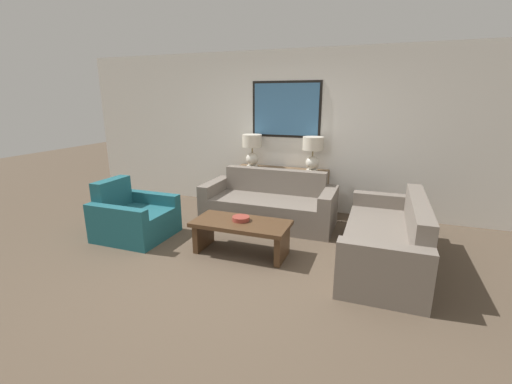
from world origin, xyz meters
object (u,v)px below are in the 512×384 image
object	(u,v)px
table_lamp_right	(313,150)
couch_by_side	(387,241)
table_lamp_left	(252,147)
armchair_near_back_wall	(133,218)
decorative_bowl	(241,219)
coffee_table	(241,230)
console_table	(281,190)
couch_by_back_wall	(269,205)

from	to	relation	value
table_lamp_right	couch_by_side	xyz separation A→B (m)	(1.19, -1.45, -0.80)
table_lamp_right	table_lamp_left	bearing A→B (deg)	180.00
armchair_near_back_wall	decorative_bowl	bearing A→B (deg)	1.46
table_lamp_left	coffee_table	xyz separation A→B (m)	(0.54, -1.81, -0.77)
coffee_table	decorative_bowl	bearing A→B (deg)	118.45
table_lamp_right	decorative_bowl	distance (m)	1.95
decorative_bowl	table_lamp_left	bearing A→B (deg)	106.33
armchair_near_back_wall	console_table	bearing A→B (deg)	48.36
armchair_near_back_wall	couch_by_back_wall	bearing A→B (deg)	36.16
couch_by_side	armchair_near_back_wall	size ratio (longest dim) A/B	2.17
table_lamp_left	couch_by_back_wall	size ratio (longest dim) A/B	0.28
console_table	table_lamp_left	xyz separation A→B (m)	(-0.52, -0.00, 0.71)
couch_by_side	armchair_near_back_wall	bearing A→B (deg)	-173.83
couch_by_side	decorative_bowl	bearing A→B (deg)	-169.48
armchair_near_back_wall	table_lamp_left	bearing A→B (deg)	58.97
couch_by_back_wall	armchair_near_back_wall	size ratio (longest dim) A/B	2.17
table_lamp_right	armchair_near_back_wall	world-z (taller)	table_lamp_right
couch_by_back_wall	couch_by_side	size ratio (longest dim) A/B	1.00
table_lamp_right	couch_by_side	bearing A→B (deg)	-50.66
table_lamp_right	coffee_table	distance (m)	2.03
table_lamp_left	coffee_table	distance (m)	2.04
couch_by_back_wall	table_lamp_left	bearing A→B (deg)	129.40
console_table	table_lamp_left	bearing A→B (deg)	-180.00
console_table	decorative_bowl	world-z (taller)	console_table
table_lamp_left	armchair_near_back_wall	xyz separation A→B (m)	(-1.09, -1.81, -0.82)
coffee_table	armchair_near_back_wall	bearing A→B (deg)	-179.75
table_lamp_left	couch_by_side	distance (m)	2.78
decorative_bowl	couch_by_back_wall	bearing A→B (deg)	89.89
decorative_bowl	console_table	bearing A→B (deg)	89.93
console_table	coffee_table	distance (m)	1.81
table_lamp_right	console_table	bearing A→B (deg)	180.00
table_lamp_left	armchair_near_back_wall	world-z (taller)	table_lamp_left
coffee_table	table_lamp_left	bearing A→B (deg)	106.58
coffee_table	armchair_near_back_wall	size ratio (longest dim) A/B	1.29
couch_by_back_wall	couch_by_side	bearing A→B (deg)	-25.55
armchair_near_back_wall	coffee_table	bearing A→B (deg)	0.25
console_table	table_lamp_left	world-z (taller)	table_lamp_left
table_lamp_right	couch_by_back_wall	xyz separation A→B (m)	(-0.52, -0.63, -0.80)
console_table	table_lamp_left	distance (m)	0.88
table_lamp_left	armchair_near_back_wall	distance (m)	2.27
console_table	couch_by_side	world-z (taller)	couch_by_side
table_lamp_right	couch_by_side	world-z (taller)	table_lamp_right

